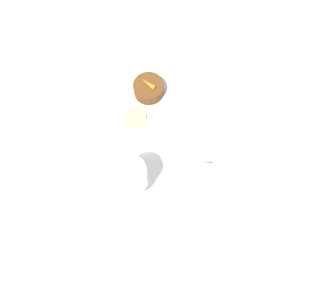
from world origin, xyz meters
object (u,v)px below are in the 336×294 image
Objects in this scene: dessert_cake at (149,89)px; coffee_cup at (232,168)px; wine_glass at (131,177)px; fork at (72,107)px; dinner_plate at (142,103)px.

coffee_cup is at bearing 136.65° from dessert_cake.
wine_glass is 0.28m from fork.
coffee_cup is at bearing 142.92° from dinner_plate.
dessert_cake is (-0.02, -0.03, 0.02)m from dinner_plate.
fork is (0.18, 0.03, -0.01)m from dinner_plate.
wine_glass is at bearing 133.71° from fork.
dessert_cake is (0.21, -0.20, -0.01)m from coffee_cup.
dessert_cake is at bearing -43.35° from coffee_cup.
dessert_cake is at bearing -92.66° from wine_glass.
wine_glass is (-0.00, 0.22, 0.07)m from dinner_plate.
dessert_cake is at bearing -117.48° from dinner_plate.
fork is at bearing 15.40° from dessert_cake.
dessert_cake reaches higher than dinner_plate.
coffee_cup is at bearing 160.36° from fork.
coffee_cup is at bearing -167.87° from wine_glass.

